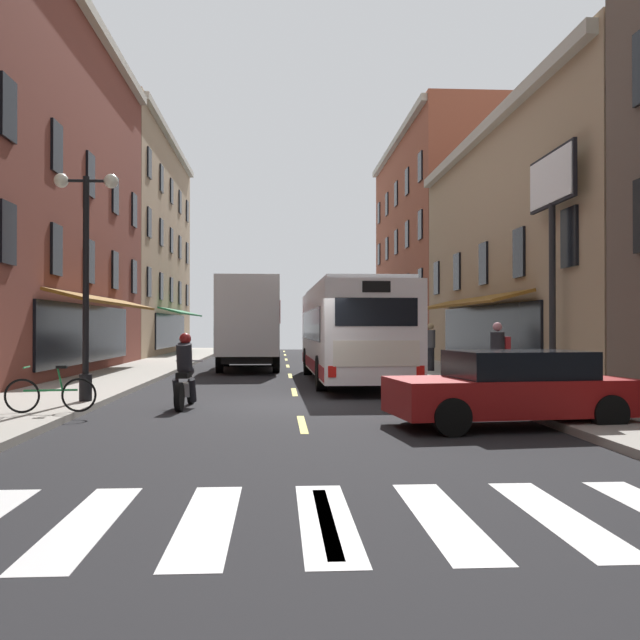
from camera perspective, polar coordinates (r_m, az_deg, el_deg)
The scene contains 15 objects.
ground_plane at distance 16.73m, azimuth -1.84°, elevation -6.89°, with size 34.80×80.00×0.10m, color black.
lane_centre_dashes at distance 16.48m, azimuth -1.82°, elevation -6.80°, with size 0.14×73.90×0.01m.
crosswalk_near at distance 6.88m, azimuth 0.49°, elevation -15.67°, with size 7.10×2.80×0.01m.
sidewalk_left at distance 17.58m, azimuth -21.56°, elevation -6.15°, with size 3.00×80.00×0.14m, color #A39E93.
sidewalk_right at distance 17.88m, azimuth 17.54°, elevation -6.07°, with size 3.00×80.00×0.14m, color #A39E93.
billboard_sign at distance 20.73m, azimuth 18.08°, elevation 8.64°, with size 0.40×3.10×6.46m.
transit_bus at distance 23.23m, azimuth 2.40°, elevation -0.91°, with size 2.75×11.46×3.15m.
box_truck at distance 29.82m, azimuth -5.70°, elevation -0.27°, with size 2.60×7.95×3.73m.
sedan_near at distance 40.81m, azimuth -4.85°, elevation -2.04°, with size 2.00×4.24×1.44m.
sedan_mid at distance 13.28m, azimuth 15.07°, elevation -5.28°, with size 4.42×2.40×1.37m.
motorcycle_rider at distance 16.09m, azimuth -10.74°, elevation -4.42°, with size 0.62×2.07×1.66m.
bicycle_near at distance 14.77m, azimuth -20.73°, elevation -5.55°, with size 1.71×0.48×0.91m.
pedestrian_near at distance 18.84m, azimuth 14.07°, elevation -2.71°, with size 0.52×0.41×1.78m.
pedestrian_mid at distance 27.21m, azimuth 8.84°, elevation -2.08°, with size 0.36×0.36×1.79m.
street_lamp_twin at distance 16.79m, azimuth -18.23°, elevation 3.47°, with size 1.42×0.32×5.09m.
Camera 1 is at (-0.45, -16.62, 1.80)m, focal length 39.98 mm.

